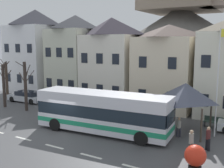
{
  "coord_description": "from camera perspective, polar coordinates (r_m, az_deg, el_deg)",
  "views": [
    {
      "loc": [
        13.71,
        -15.3,
        6.94
      ],
      "look_at": [
        1.79,
        4.71,
        3.35
      ],
      "focal_mm": 43.46,
      "sensor_mm": 36.0,
      "label": 1
    }
  ],
  "objects": [
    {
      "name": "ground_plane",
      "position": [
        21.7,
        -10.67,
        -10.12
      ],
      "size": [
        40.0,
        60.0,
        0.07
      ],
      "color": "#4B4B4E"
    },
    {
      "name": "townhouse_00",
      "position": [
        39.89,
        -15.54,
        6.68
      ],
      "size": [
        6.53,
        6.64,
        11.41
      ],
      "color": "white",
      "rests_on": "ground_plane"
    },
    {
      "name": "townhouse_01",
      "position": [
        35.1,
        -7.54,
        5.78
      ],
      "size": [
        5.16,
        6.49,
        10.31
      ],
      "color": "beige",
      "rests_on": "ground_plane"
    },
    {
      "name": "townhouse_02",
      "position": [
        31.3,
        -0.11,
        4.95
      ],
      "size": [
        6.01,
        5.06,
        9.71
      ],
      "color": "silver",
      "rests_on": "ground_plane"
    },
    {
      "name": "townhouse_03",
      "position": [
        29.12,
        11.67,
        3.54
      ],
      "size": [
        5.93,
        6.28,
        8.75
      ],
      "color": "beige",
      "rests_on": "ground_plane"
    },
    {
      "name": "hilltop_castle",
      "position": [
        50.97,
        14.17,
        8.74
      ],
      "size": [
        42.88,
        42.88,
        20.93
      ],
      "color": "#5D5954",
      "rests_on": "ground_plane"
    },
    {
      "name": "transit_bus",
      "position": [
        20.94,
        -1.97,
        -6.06
      ],
      "size": [
        10.8,
        3.47,
        3.13
      ],
      "rotation": [
        0.0,
        0.0,
        0.08
      ],
      "color": "silver",
      "rests_on": "ground_plane"
    },
    {
      "name": "bus_shelter",
      "position": [
        21.57,
        15.2,
        -1.77
      ],
      "size": [
        3.6,
        3.6,
        3.86
      ],
      "color": "#473D33",
      "rests_on": "ground_plane"
    },
    {
      "name": "parked_car_01",
      "position": [
        33.42,
        -17.45,
        -2.52
      ],
      "size": [
        4.66,
        2.12,
        1.27
      ],
      "rotation": [
        0.0,
        0.0,
        3.21
      ],
      "color": "silver",
      "rests_on": "ground_plane"
    },
    {
      "name": "parked_car_02",
      "position": [
        29.94,
        -9.03,
        -3.39
      ],
      "size": [
        4.28,
        2.13,
        1.42
      ],
      "rotation": [
        0.0,
        0.0,
        -0.08
      ],
      "color": "silver",
      "rests_on": "ground_plane"
    },
    {
      "name": "pedestrian_00",
      "position": [
        20.83,
        13.87,
        -8.72
      ],
      "size": [
        0.36,
        0.3,
        1.49
      ],
      "color": "#2D2D38",
      "rests_on": "ground_plane"
    },
    {
      "name": "pedestrian_01",
      "position": [
        17.97,
        16.33,
        -11.28
      ],
      "size": [
        0.29,
        0.29,
        1.56
      ],
      "color": "#38332D",
      "rests_on": "ground_plane"
    },
    {
      "name": "pedestrian_02",
      "position": [
        18.84,
        19.56,
        -10.75
      ],
      "size": [
        0.33,
        0.32,
        1.59
      ],
      "color": "black",
      "rests_on": "ground_plane"
    },
    {
      "name": "public_bench",
      "position": [
        24.02,
        20.59,
        -7.43
      ],
      "size": [
        1.54,
        0.48,
        0.87
      ],
      "color": "#33473D",
      "rests_on": "ground_plane"
    },
    {
      "name": "flagpole",
      "position": [
        20.9,
        21.58,
        1.58
      ],
      "size": [
        0.95,
        0.1,
        7.94
      ],
      "color": "silver",
      "rests_on": "ground_plane"
    },
    {
      "name": "harbour_buoy",
      "position": [
        15.93,
        17.11,
        -14.34
      ],
      "size": [
        1.18,
        1.18,
        1.43
      ],
      "color": "black",
      "rests_on": "ground_plane"
    },
    {
      "name": "bare_tree_00",
      "position": [
        28.89,
        -17.75,
        -0.23
      ],
      "size": [
        2.01,
        2.02,
        5.13
      ],
      "color": "#382D28",
      "rests_on": "ground_plane"
    },
    {
      "name": "bare_tree_01",
      "position": [
        35.66,
        -21.31,
        0.81
      ],
      "size": [
        1.07,
        1.76,
        4.99
      ],
      "color": "#47382D",
      "rests_on": "ground_plane"
    },
    {
      "name": "bare_tree_02",
      "position": [
        31.22,
        -21.79,
        -0.06
      ],
      "size": [
        1.25,
        1.55,
        5.01
      ],
      "color": "#382D28",
      "rests_on": "ground_plane"
    }
  ]
}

